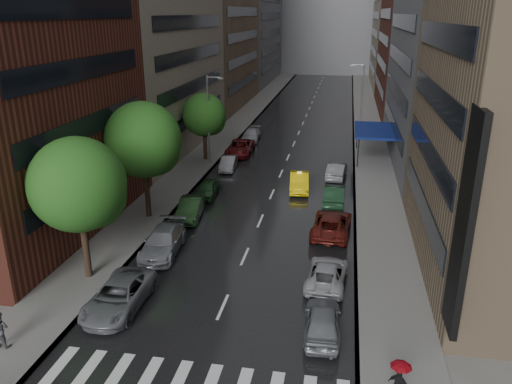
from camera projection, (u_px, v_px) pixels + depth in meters
ground at (202, 354)px, 23.19m from camera, size 220.00×220.00×0.00m
road at (302, 126)px, 69.47m from camera, size 14.00×140.00×0.01m
sidewalk_left at (238, 123)px, 70.95m from camera, size 4.00×140.00×0.15m
sidewalk_right at (368, 128)px, 67.94m from camera, size 4.00×140.00×0.15m
crosswalk at (194, 384)px, 21.30m from camera, size 13.15×2.80×0.01m
buildings_left at (210, 5)px, 74.68m from camera, size 8.00×108.00×38.00m
buildings_right at (419, 12)px, 68.06m from camera, size 8.05×109.10×36.00m
building_far at (328, 8)px, 126.98m from camera, size 40.00×14.00×32.00m
tree_near at (78, 185)px, 27.83m from camera, size 5.41×5.41×8.62m
tree_mid at (143, 140)px, 36.55m from camera, size 5.64×5.64×8.99m
tree_far at (204, 115)px, 51.92m from camera, size 4.50×4.50×7.18m
taxi at (299, 182)px, 44.33m from camera, size 2.07×4.82×1.55m
parked_cars_left at (208, 187)px, 43.05m from camera, size 2.84×43.18×1.60m
parked_cars_right at (331, 225)px, 35.40m from camera, size 2.92×29.61×1.59m
ped_red_umbrella at (400, 379)px, 19.69m from camera, size 1.01×0.88×2.01m
street_lamp_left at (209, 118)px, 50.58m from camera, size 1.74×0.22×9.00m
street_lamp_right at (361, 98)px, 61.89m from camera, size 1.74×0.22×9.00m
awning at (374, 130)px, 53.02m from camera, size 4.00×8.00×3.12m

